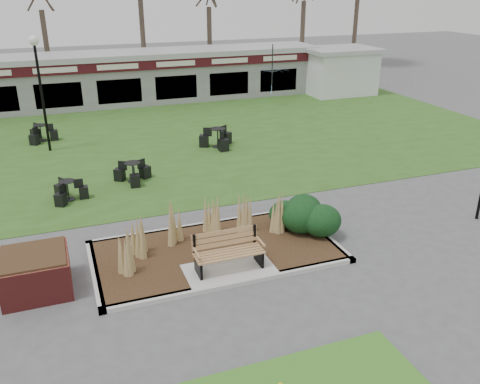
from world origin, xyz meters
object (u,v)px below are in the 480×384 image
object	(u,v)px
service_hut	(339,70)
bistro_set_a	(41,136)
food_pavilion	(115,78)
bistro_set_d	(218,141)
bistro_set_b	(133,175)
lamp_post_mid_right	(38,69)
brick_planter	(36,272)
patio_umbrella	(272,81)
park_bench	(228,250)
bistro_set_c	(68,193)

from	to	relation	value
service_hut	bistro_set_a	xyz separation A→B (m)	(-17.72, -4.50, -1.18)
food_pavilion	bistro_set_d	size ratio (longest dim) A/B	15.98
bistro_set_b	lamp_post_mid_right	bearing A→B (deg)	119.44
food_pavilion	brick_planter	bearing A→B (deg)	-103.06
patio_umbrella	bistro_set_a	bearing A→B (deg)	-168.93
brick_planter	lamp_post_mid_right	size ratio (longest dim) A/B	0.32
park_bench	bistro_set_d	world-z (taller)	park_bench
food_pavilion	lamp_post_mid_right	size ratio (longest dim) A/B	5.24
park_bench	bistro_set_a	bearing A→B (deg)	107.65
brick_planter	bistro_set_b	xyz separation A→B (m)	(3.21, 6.13, -0.22)
food_pavilion	bistro_set_a	xyz separation A→B (m)	(-4.22, -6.46, -1.21)
brick_planter	bistro_set_c	distance (m)	5.31
food_pavilion	service_hut	distance (m)	13.64
bistro_set_a	patio_umbrella	distance (m)	12.51
lamp_post_mid_right	bistro_set_b	bearing A→B (deg)	-60.56
park_bench	bistro_set_b	bearing A→B (deg)	99.79
bistro_set_b	patio_umbrella	bearing A→B (deg)	43.65
bistro_set_a	bistro_set_d	xyz separation A→B (m)	(7.11, -3.55, 0.03)
park_bench	bistro_set_c	world-z (taller)	park_bench
brick_planter	bistro_set_b	world-z (taller)	brick_planter
food_pavilion	patio_umbrella	xyz separation A→B (m)	(8.00, -4.07, 0.03)
food_pavilion	service_hut	bearing A→B (deg)	-8.27
brick_planter	lamp_post_mid_right	bearing A→B (deg)	87.41
brick_planter	bistro_set_c	bearing A→B (deg)	79.63
food_pavilion	bistro_set_b	xyz separation A→B (m)	(-1.19, -12.84, -1.22)
bistro_set_d	lamp_post_mid_right	bearing A→B (deg)	163.66
bistro_set_d	bistro_set_a	bearing A→B (deg)	153.47
brick_planter	service_hut	world-z (taller)	service_hut
brick_planter	bistro_set_c	xyz separation A→B (m)	(0.96, 5.22, -0.24)
bistro_set_a	patio_umbrella	world-z (taller)	patio_umbrella
brick_planter	patio_umbrella	size ratio (longest dim) A/B	0.63
patio_umbrella	food_pavilion	bearing A→B (deg)	153.02
food_pavilion	bistro_set_c	xyz separation A→B (m)	(-3.44, -13.74, -1.24)
brick_planter	food_pavilion	bearing A→B (deg)	76.94
patio_umbrella	bistro_set_b	bearing A→B (deg)	-136.35
service_hut	bistro_set_a	world-z (taller)	service_hut
park_bench	bistro_set_a	distance (m)	13.91
park_bench	bistro_set_b	xyz separation A→B (m)	(-1.19, 6.88, -0.33)
patio_umbrella	bistro_set_c	bearing A→B (deg)	-139.80
lamp_post_mid_right	bistro_set_d	world-z (taller)	lamp_post_mid_right
bistro_set_c	patio_umbrella	bearing A→B (deg)	40.20
bistro_set_c	patio_umbrella	world-z (taller)	patio_umbrella
bistro_set_a	brick_planter	bearing A→B (deg)	-90.84
bistro_set_d	patio_umbrella	bearing A→B (deg)	49.32
brick_planter	patio_umbrella	xyz separation A→B (m)	(12.40, 14.89, 1.03)
lamp_post_mid_right	bistro_set_a	bearing A→B (deg)	101.29
bistro_set_a	bistro_set_d	distance (m)	7.95
patio_umbrella	park_bench	bearing A→B (deg)	-117.09
bistro_set_b	patio_umbrella	size ratio (longest dim) A/B	0.57
brick_planter	food_pavilion	xyz separation A→B (m)	(4.40, 18.96, 1.00)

